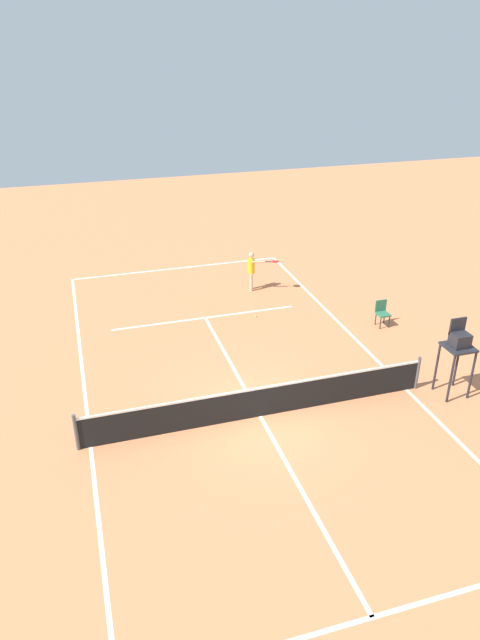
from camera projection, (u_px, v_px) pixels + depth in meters
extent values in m
plane|color=#D37A4C|center=(260.00, 416.00, 16.11)|extent=(60.00, 60.00, 0.00)
cube|color=white|center=(178.00, 268.00, 26.17)|extent=(9.27, 0.10, 0.01)
cube|color=white|center=(406.00, 389.00, 17.31)|extent=(0.10, 23.51, 0.01)
cube|color=white|center=(91.00, 447.00, 14.91)|extent=(0.10, 23.51, 0.01)
cube|color=white|center=(205.00, 318.00, 21.64)|extent=(6.95, 0.10, 0.01)
cube|color=white|center=(372.00, 617.00, 10.58)|extent=(6.95, 0.10, 0.01)
cube|color=white|center=(260.00, 416.00, 16.11)|extent=(0.10, 12.93, 0.01)
cylinder|color=#4C4C51|center=(417.00, 373.00, 17.15)|extent=(0.10, 0.10, 1.07)
cylinder|color=#4C4C51|center=(76.00, 432.00, 14.60)|extent=(0.10, 0.10, 1.07)
cube|color=black|center=(260.00, 403.00, 15.91)|extent=(9.87, 0.03, 0.91)
cube|color=white|center=(261.00, 388.00, 15.69)|extent=(9.87, 0.04, 0.06)
cylinder|color=#D8A884|center=(251.00, 280.00, 23.90)|extent=(0.12, 0.12, 0.77)
cylinder|color=#D8A884|center=(251.00, 282.00, 23.72)|extent=(0.12, 0.12, 0.77)
cylinder|color=yellow|center=(251.00, 266.00, 23.50)|extent=(0.28, 0.28, 0.60)
sphere|color=#D8A884|center=(251.00, 255.00, 23.29)|extent=(0.22, 0.22, 0.22)
cylinder|color=#D8A884|center=(251.00, 263.00, 23.65)|extent=(0.09, 0.09, 0.54)
cylinder|color=#D8A884|center=(258.00, 262.00, 23.25)|extent=(0.54, 0.21, 0.09)
cylinder|color=black|center=(268.00, 262.00, 23.27)|extent=(0.26, 0.09, 0.04)
ellipsoid|color=red|center=(275.00, 262.00, 23.28)|extent=(0.38, 0.35, 0.04)
sphere|color=#CCE033|center=(256.00, 316.00, 21.69)|extent=(0.07, 0.07, 0.07)
cylinder|color=#232328|center=(472.00, 375.00, 16.57)|extent=(0.07, 0.07, 1.55)
cylinder|color=#232328|center=(451.00, 379.00, 16.39)|extent=(0.07, 0.07, 1.55)
cylinder|color=#232328|center=(457.00, 363.00, 17.17)|extent=(0.07, 0.07, 1.55)
cylinder|color=#232328|center=(436.00, 367.00, 16.99)|extent=(0.07, 0.07, 1.55)
cube|color=#232328|center=(459.00, 347.00, 16.42)|extent=(0.80, 0.80, 0.06)
cube|color=#232328|center=(460.00, 340.00, 16.31)|extent=(0.50, 0.44, 0.40)
cube|color=#232328|center=(458.00, 326.00, 16.33)|extent=(0.50, 0.06, 0.50)
cylinder|color=#262626|center=(389.00, 322.00, 20.84)|extent=(0.04, 0.04, 0.45)
cylinder|color=#262626|center=(380.00, 323.00, 20.75)|extent=(0.04, 0.04, 0.45)
cylinder|color=#262626|center=(384.00, 318.00, 21.14)|extent=(0.04, 0.04, 0.45)
cylinder|color=#262626|center=(376.00, 319.00, 21.05)|extent=(0.04, 0.04, 0.45)
cube|color=#2D6B4C|center=(383.00, 314.00, 20.83)|extent=(0.44, 0.44, 0.06)
cube|color=#2D6B4C|center=(381.00, 305.00, 20.90)|extent=(0.44, 0.04, 0.44)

